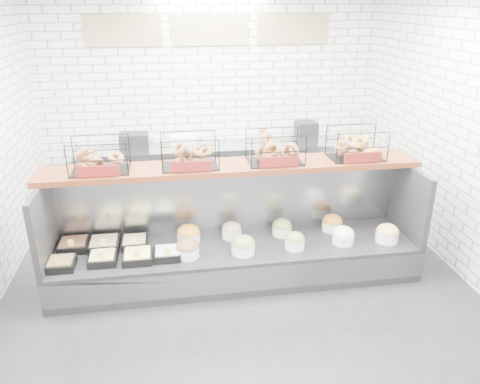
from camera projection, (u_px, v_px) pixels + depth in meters
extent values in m
plane|color=black|center=(241.00, 290.00, 5.04)|extent=(5.50, 5.50, 0.00)
cube|color=white|center=(212.00, 100.00, 6.97)|extent=(5.00, 0.02, 3.00)
cube|color=white|center=(480.00, 146.00, 4.82)|extent=(0.02, 5.50, 3.00)
cube|color=tan|center=(123.00, 31.00, 6.39)|extent=(1.05, 0.03, 0.42)
cube|color=tan|center=(210.00, 30.00, 6.56)|extent=(1.05, 0.03, 0.42)
cube|color=tan|center=(293.00, 29.00, 6.73)|extent=(1.05, 0.03, 0.42)
cube|color=black|center=(236.00, 260.00, 5.23)|extent=(4.00, 0.90, 0.40)
cube|color=#93969B|center=(243.00, 280.00, 4.83)|extent=(4.00, 0.03, 0.28)
cube|color=#93969B|center=(231.00, 197.00, 5.38)|extent=(4.00, 0.08, 0.80)
cube|color=black|center=(44.00, 224.00, 4.72)|extent=(0.06, 0.90, 0.80)
cube|color=black|center=(408.00, 200.00, 5.29)|extent=(0.06, 0.90, 0.80)
cube|color=black|center=(61.00, 264.00, 4.69)|extent=(0.27, 0.27, 0.08)
cube|color=brown|center=(61.00, 261.00, 4.68)|extent=(0.23, 0.23, 0.04)
cube|color=#F2E454|center=(58.00, 261.00, 4.57)|extent=(0.06, 0.01, 0.08)
cube|color=black|center=(74.00, 245.00, 5.06)|extent=(0.31, 0.31, 0.08)
cube|color=brown|center=(73.00, 242.00, 5.04)|extent=(0.26, 0.26, 0.04)
cube|color=#F2E454|center=(71.00, 243.00, 4.92)|extent=(0.06, 0.01, 0.08)
cube|color=black|center=(103.00, 259.00, 4.79)|extent=(0.28, 0.28, 0.08)
cube|color=#D0C080|center=(102.00, 256.00, 4.78)|extent=(0.24, 0.24, 0.04)
cube|color=#F2E454|center=(101.00, 256.00, 4.67)|extent=(0.06, 0.01, 0.08)
cube|color=black|center=(104.00, 244.00, 5.08)|extent=(0.32, 0.32, 0.08)
cube|color=tan|center=(104.00, 241.00, 5.06)|extent=(0.27, 0.27, 0.04)
cube|color=#F2E454|center=(102.00, 242.00, 4.94)|extent=(0.06, 0.01, 0.08)
cube|color=black|center=(138.00, 257.00, 4.83)|extent=(0.30, 0.30, 0.08)
cube|color=#F3EE7C|center=(138.00, 254.00, 4.82)|extent=(0.26, 0.26, 0.04)
cube|color=#F2E454|center=(137.00, 254.00, 4.70)|extent=(0.06, 0.01, 0.08)
cube|color=black|center=(135.00, 243.00, 5.11)|extent=(0.28, 0.28, 0.08)
cube|color=#D1C080|center=(135.00, 240.00, 5.09)|extent=(0.24, 0.24, 0.04)
cube|color=#F2E454|center=(134.00, 240.00, 4.98)|extent=(0.06, 0.01, 0.08)
cube|color=black|center=(167.00, 254.00, 4.88)|extent=(0.27, 0.27, 0.08)
cube|color=silver|center=(167.00, 251.00, 4.87)|extent=(0.23, 0.23, 0.04)
cube|color=#F2E454|center=(167.00, 251.00, 4.76)|extent=(0.06, 0.01, 0.08)
cylinder|color=white|center=(187.00, 252.00, 4.89)|extent=(0.25, 0.25, 0.11)
ellipsoid|color=brown|center=(187.00, 247.00, 4.87)|extent=(0.24, 0.24, 0.17)
cylinder|color=white|center=(189.00, 237.00, 5.20)|extent=(0.26, 0.26, 0.11)
ellipsoid|color=orange|center=(188.00, 232.00, 5.17)|extent=(0.25, 0.25, 0.18)
cylinder|color=white|center=(243.00, 248.00, 4.96)|extent=(0.25, 0.25, 0.11)
ellipsoid|color=olive|center=(243.00, 243.00, 4.94)|extent=(0.25, 0.25, 0.17)
cylinder|color=white|center=(232.00, 233.00, 5.28)|extent=(0.22, 0.22, 0.11)
ellipsoid|color=tan|center=(232.00, 228.00, 5.26)|extent=(0.22, 0.22, 0.15)
cylinder|color=white|center=(295.00, 244.00, 5.06)|extent=(0.21, 0.21, 0.11)
ellipsoid|color=olive|center=(295.00, 239.00, 5.04)|extent=(0.21, 0.21, 0.15)
cylinder|color=white|center=(282.00, 230.00, 5.35)|extent=(0.22, 0.22, 0.11)
ellipsoid|color=olive|center=(282.00, 225.00, 5.33)|extent=(0.22, 0.22, 0.15)
cylinder|color=white|center=(343.00, 238.00, 5.17)|extent=(0.24, 0.24, 0.11)
ellipsoid|color=white|center=(343.00, 234.00, 5.14)|extent=(0.24, 0.24, 0.17)
cylinder|color=white|center=(332.00, 226.00, 5.46)|extent=(0.23, 0.23, 0.11)
ellipsoid|color=#C37129|center=(332.00, 221.00, 5.43)|extent=(0.23, 0.23, 0.16)
cylinder|color=white|center=(387.00, 236.00, 5.21)|extent=(0.25, 0.25, 0.11)
ellipsoid|color=tan|center=(388.00, 232.00, 5.19)|extent=(0.25, 0.25, 0.17)
cube|color=#4A1E10|center=(233.00, 167.00, 5.04)|extent=(4.10, 0.50, 0.06)
cube|color=black|center=(99.00, 155.00, 4.76)|extent=(0.60, 0.38, 0.34)
cube|color=maroon|center=(98.00, 171.00, 4.62)|extent=(0.42, 0.02, 0.11)
cube|color=black|center=(190.00, 151.00, 4.90)|extent=(0.60, 0.38, 0.34)
cube|color=maroon|center=(191.00, 166.00, 4.75)|extent=(0.42, 0.02, 0.11)
cube|color=black|center=(275.00, 147.00, 5.03)|extent=(0.60, 0.38, 0.34)
cube|color=maroon|center=(279.00, 162.00, 4.88)|extent=(0.42, 0.02, 0.11)
cube|color=black|center=(357.00, 143.00, 5.16)|extent=(0.60, 0.38, 0.34)
cube|color=maroon|center=(363.00, 158.00, 5.02)|extent=(0.42, 0.02, 0.11)
cube|color=#93969B|center=(215.00, 174.00, 7.08)|extent=(4.00, 0.60, 0.90)
cube|color=black|center=(134.00, 142.00, 6.67)|extent=(0.40, 0.30, 0.24)
cube|color=silver|center=(183.00, 141.00, 6.78)|extent=(0.35, 0.28, 0.18)
cylinder|color=#D84A36|center=(264.00, 135.00, 7.04)|extent=(0.09, 0.09, 0.22)
cube|color=black|center=(306.00, 132.00, 7.05)|extent=(0.30, 0.30, 0.30)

